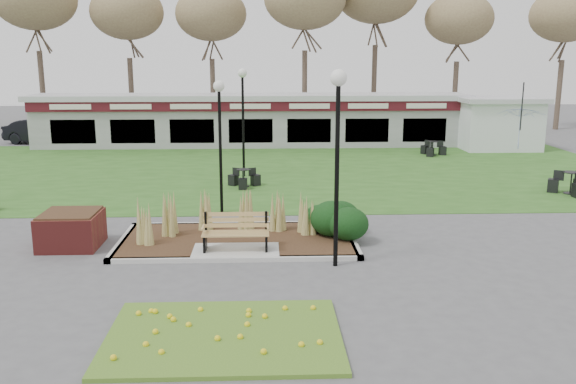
{
  "coord_description": "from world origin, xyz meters",
  "views": [
    {
      "loc": [
        0.76,
        -14.77,
        4.94
      ],
      "look_at": [
        1.41,
        2.0,
        1.22
      ],
      "focal_mm": 38.0,
      "sensor_mm": 36.0,
      "label": 1
    }
  ],
  "objects_px": {
    "car_black": "(42,131)",
    "lamp_post_near_left": "(338,125)",
    "lamp_post_mid_left": "(220,118)",
    "patio_umbrella": "(520,128)",
    "park_bench": "(236,231)",
    "bistro_set_d": "(571,186)",
    "bistro_set_c": "(433,150)",
    "bistro_set_b": "(244,181)",
    "food_pavilion": "(251,120)",
    "service_hut": "(498,123)",
    "lamp_post_mid_right": "(243,98)",
    "brick_planter": "(71,229)"
  },
  "relations": [
    {
      "from": "bistro_set_b",
      "to": "lamp_post_mid_right",
      "type": "bearing_deg",
      "value": 91.87
    },
    {
      "from": "lamp_post_near_left",
      "to": "bistro_set_d",
      "type": "distance_m",
      "value": 12.55
    },
    {
      "from": "lamp_post_mid_left",
      "to": "bistro_set_c",
      "type": "bearing_deg",
      "value": 48.76
    },
    {
      "from": "lamp_post_mid_right",
      "to": "bistro_set_d",
      "type": "distance_m",
      "value": 13.08
    },
    {
      "from": "park_bench",
      "to": "patio_umbrella",
      "type": "distance_m",
      "value": 17.98
    },
    {
      "from": "bistro_set_c",
      "to": "lamp_post_mid_left",
      "type": "bearing_deg",
      "value": -131.24
    },
    {
      "from": "lamp_post_mid_left",
      "to": "car_black",
      "type": "relative_size",
      "value": 0.96
    },
    {
      "from": "brick_planter",
      "to": "service_hut",
      "type": "xyz_separation_m",
      "value": [
        17.9,
        17.0,
        0.97
      ]
    },
    {
      "from": "brick_planter",
      "to": "car_black",
      "type": "xyz_separation_m",
      "value": [
        -7.75,
        20.0,
        0.25
      ]
    },
    {
      "from": "car_black",
      "to": "bistro_set_c",
      "type": "bearing_deg",
      "value": -86.19
    },
    {
      "from": "bistro_set_c",
      "to": "patio_umbrella",
      "type": "relative_size",
      "value": 0.5
    },
    {
      "from": "lamp_post_near_left",
      "to": "bistro_set_b",
      "type": "bearing_deg",
      "value": 105.16
    },
    {
      "from": "bistro_set_b",
      "to": "bistro_set_d",
      "type": "height_order",
      "value": "bistro_set_d"
    },
    {
      "from": "patio_umbrella",
      "to": "car_black",
      "type": "distance_m",
      "value": 26.05
    },
    {
      "from": "lamp_post_near_left",
      "to": "food_pavilion",
      "type": "bearing_deg",
      "value": 96.71
    },
    {
      "from": "car_black",
      "to": "food_pavilion",
      "type": "bearing_deg",
      "value": -77.71
    },
    {
      "from": "bistro_set_c",
      "to": "car_black",
      "type": "height_order",
      "value": "car_black"
    },
    {
      "from": "bistro_set_d",
      "to": "car_black",
      "type": "height_order",
      "value": "car_black"
    },
    {
      "from": "bistro_set_c",
      "to": "bistro_set_d",
      "type": "xyz_separation_m",
      "value": [
        2.63,
        -9.17,
        0.03
      ]
    },
    {
      "from": "lamp_post_near_left",
      "to": "lamp_post_mid_left",
      "type": "distance_m",
      "value": 6.1
    },
    {
      "from": "service_hut",
      "to": "bistro_set_d",
      "type": "xyz_separation_m",
      "value": [
        -1.5,
        -11.28,
        -1.16
      ]
    },
    {
      "from": "car_black",
      "to": "lamp_post_near_left",
      "type": "bearing_deg",
      "value": -129.03
    },
    {
      "from": "food_pavilion",
      "to": "bistro_set_d",
      "type": "height_order",
      "value": "food_pavilion"
    },
    {
      "from": "lamp_post_mid_left",
      "to": "bistro_set_d",
      "type": "height_order",
      "value": "lamp_post_mid_left"
    },
    {
      "from": "park_bench",
      "to": "lamp_post_mid_right",
      "type": "bearing_deg",
      "value": 90.72
    },
    {
      "from": "car_black",
      "to": "bistro_set_d",
      "type": "bearing_deg",
      "value": -103.43
    },
    {
      "from": "service_hut",
      "to": "lamp_post_mid_right",
      "type": "bearing_deg",
      "value": -151.45
    },
    {
      "from": "lamp_post_mid_left",
      "to": "patio_umbrella",
      "type": "height_order",
      "value": "lamp_post_mid_left"
    },
    {
      "from": "lamp_post_mid_right",
      "to": "bistro_set_c",
      "type": "xyz_separation_m",
      "value": [
        9.5,
        5.3,
        -3.02
      ]
    },
    {
      "from": "bistro_set_b",
      "to": "car_black",
      "type": "distance_m",
      "value": 17.43
    },
    {
      "from": "bistro_set_c",
      "to": "bistro_set_d",
      "type": "height_order",
      "value": "bistro_set_d"
    },
    {
      "from": "park_bench",
      "to": "bistro_set_b",
      "type": "bearing_deg",
      "value": 90.42
    },
    {
      "from": "brick_planter",
      "to": "bistro_set_d",
      "type": "height_order",
      "value": "brick_planter"
    },
    {
      "from": "service_hut",
      "to": "bistro_set_d",
      "type": "distance_m",
      "value": 11.44
    },
    {
      "from": "brick_planter",
      "to": "car_black",
      "type": "distance_m",
      "value": 21.45
    },
    {
      "from": "service_hut",
      "to": "lamp_post_mid_right",
      "type": "distance_m",
      "value": 15.63
    },
    {
      "from": "park_bench",
      "to": "bistro_set_d",
      "type": "bearing_deg",
      "value": 28.32
    },
    {
      "from": "patio_umbrella",
      "to": "bistro_set_b",
      "type": "bearing_deg",
      "value": -160.25
    },
    {
      "from": "food_pavilion",
      "to": "lamp_post_near_left",
      "type": "bearing_deg",
      "value": -83.29
    },
    {
      "from": "service_hut",
      "to": "lamp_post_mid_left",
      "type": "xyz_separation_m",
      "value": [
        -14.15,
        -13.55,
        1.64
      ]
    },
    {
      "from": "lamp_post_mid_left",
      "to": "bistro_set_c",
      "type": "height_order",
      "value": "lamp_post_mid_left"
    },
    {
      "from": "lamp_post_mid_right",
      "to": "patio_umbrella",
      "type": "relative_size",
      "value": 1.66
    },
    {
      "from": "park_bench",
      "to": "lamp_post_near_left",
      "type": "distance_m",
      "value": 3.88
    },
    {
      "from": "lamp_post_mid_left",
      "to": "bistro_set_d",
      "type": "distance_m",
      "value": 13.15
    },
    {
      "from": "brick_planter",
      "to": "lamp_post_near_left",
      "type": "bearing_deg",
      "value": -14.73
    },
    {
      "from": "bistro_set_b",
      "to": "bistro_set_d",
      "type": "distance_m",
      "value": 12.18
    },
    {
      "from": "lamp_post_near_left",
      "to": "car_black",
      "type": "relative_size",
      "value": 1.06
    },
    {
      "from": "bistro_set_c",
      "to": "car_black",
      "type": "xyz_separation_m",
      "value": [
        -21.52,
        5.11,
        0.47
      ]
    },
    {
      "from": "brick_planter",
      "to": "service_hut",
      "type": "distance_m",
      "value": 24.71
    },
    {
      "from": "lamp_post_mid_right",
      "to": "car_black",
      "type": "relative_size",
      "value": 1.02
    }
  ]
}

